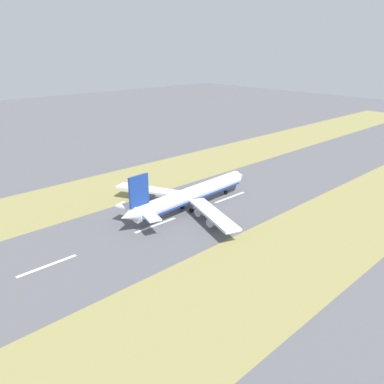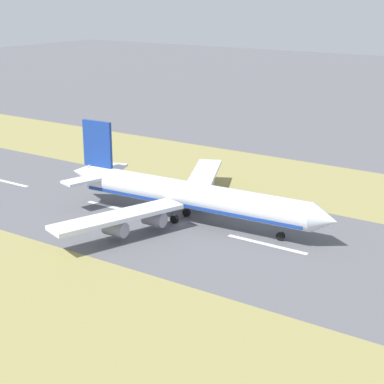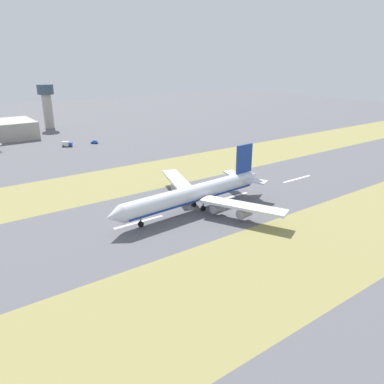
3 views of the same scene
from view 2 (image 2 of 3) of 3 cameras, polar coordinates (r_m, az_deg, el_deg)
ground_plane at (r=141.75m, az=-0.87°, el=-2.87°), size 800.00×800.00×0.00m
grass_median_west at (r=178.55m, az=7.48°, el=1.31°), size 40.00×600.00×0.01m
grass_median_east at (r=111.15m, az=-14.55°, el=-9.45°), size 40.00×600.00×0.01m
centreline_dash_near at (r=180.64m, az=-16.35°, el=0.93°), size 1.20×18.00×0.01m
centreline_dash_mid at (r=152.87m, az=-6.70°, el=-1.45°), size 1.20×18.00×0.01m
centreline_dash_far at (r=131.56m, az=6.65°, el=-4.64°), size 1.20×18.00×0.01m
airplane_main_jet at (r=141.99m, az=-0.66°, el=-0.26°), size 64.02×67.21×20.20m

